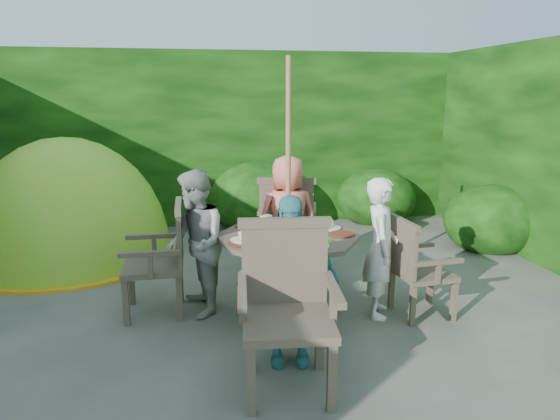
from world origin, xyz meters
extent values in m
plane|color=#4A4742|center=(0.00, 0.00, 0.00)|extent=(60.00, 60.00, 0.00)
cube|color=black|center=(0.00, 4.00, 1.25)|extent=(9.00, 1.00, 2.50)
cylinder|color=#43372C|center=(0.46, 0.32, 0.34)|extent=(0.12, 0.12, 0.68)
cube|color=#43372C|center=(0.46, 0.32, 0.03)|extent=(0.91, 0.27, 0.06)
cube|color=#43372C|center=(0.46, 0.32, 0.03)|extent=(0.27, 0.91, 0.06)
cylinder|color=#43372C|center=(0.46, 0.32, 0.70)|extent=(1.46, 1.46, 0.04)
cylinder|color=green|center=(0.20, 0.18, 0.73)|extent=(0.28, 0.28, 0.00)
cylinder|color=green|center=(0.64, 0.10, 0.73)|extent=(0.28, 0.28, 0.00)
cylinder|color=green|center=(0.27, 0.54, 0.73)|extent=(0.28, 0.28, 0.00)
cylinder|color=green|center=(0.71, 0.45, 0.73)|extent=(0.28, 0.28, 0.00)
cylinder|color=green|center=(0.46, 0.32, 0.73)|extent=(0.28, 0.28, 0.00)
cylinder|color=white|center=(0.83, 0.45, 0.73)|extent=(0.25, 0.25, 0.01)
cylinder|color=white|center=(0.32, 0.70, 0.73)|extent=(0.25, 0.25, 0.01)
cylinder|color=white|center=(0.08, 0.18, 0.73)|extent=(0.25, 0.25, 0.01)
cylinder|color=white|center=(0.59, -0.06, 0.73)|extent=(0.25, 0.25, 0.01)
cylinder|color=red|center=(0.91, 0.23, 0.73)|extent=(0.22, 0.22, 0.01)
cylinder|color=red|center=(0.68, 0.72, 0.73)|extent=(0.22, 0.22, 0.01)
cylinder|color=red|center=(0.14, 0.65, 0.73)|extent=(0.22, 0.22, 0.01)
cylinder|color=red|center=(0.04, 0.12, 0.73)|extent=(0.22, 0.22, 0.01)
cylinder|color=red|center=(0.51, -0.14, 0.73)|extent=(0.22, 0.22, 0.01)
cylinder|color=green|center=(0.68, 0.32, 0.76)|extent=(0.18, 0.18, 0.06)
cylinder|color=olive|center=(0.46, 0.32, 1.10)|extent=(0.05, 0.05, 2.20)
cube|color=#43372C|center=(1.61, 0.10, 0.38)|extent=(0.47, 0.49, 0.04)
cube|color=#43372C|center=(1.82, -0.08, 0.19)|extent=(0.05, 0.05, 0.37)
cube|color=#43372C|center=(1.80, 0.31, 0.19)|extent=(0.05, 0.05, 0.37)
cube|color=#43372C|center=(1.43, -0.11, 0.19)|extent=(0.05, 0.05, 0.37)
cube|color=#43372C|center=(1.41, 0.28, 0.19)|extent=(0.05, 0.05, 0.37)
cube|color=#43372C|center=(1.40, 0.08, 0.62)|extent=(0.07, 0.46, 0.44)
cube|color=#43372C|center=(1.63, -0.13, 0.56)|extent=(0.44, 0.08, 0.04)
cube|color=#43372C|center=(1.60, 0.33, 0.56)|extent=(0.44, 0.08, 0.04)
cube|color=#43372C|center=(-0.70, 0.53, 0.43)|extent=(0.51, 0.53, 0.05)
cube|color=#43372C|center=(-0.93, 0.75, 0.21)|extent=(0.05, 0.05, 0.42)
cube|color=#43372C|center=(-0.92, 0.31, 0.21)|extent=(0.05, 0.05, 0.42)
cube|color=#43372C|center=(-0.49, 0.76, 0.21)|extent=(0.05, 0.05, 0.42)
cube|color=#43372C|center=(-0.48, 0.32, 0.21)|extent=(0.05, 0.05, 0.42)
cube|color=#43372C|center=(-0.46, 0.54, 0.70)|extent=(0.04, 0.52, 0.50)
cube|color=#43372C|center=(-0.71, 0.79, 0.63)|extent=(0.50, 0.05, 0.04)
cube|color=#43372C|center=(-0.70, 0.27, 0.63)|extent=(0.50, 0.05, 0.04)
cube|color=#43372C|center=(0.67, 1.48, 0.46)|extent=(0.67, 0.66, 0.05)
cube|color=#43372C|center=(0.96, 1.65, 0.23)|extent=(0.07, 0.07, 0.45)
cube|color=#43372C|center=(0.50, 1.76, 0.23)|extent=(0.07, 0.07, 0.45)
cube|color=#43372C|center=(0.85, 1.19, 0.23)|extent=(0.07, 0.07, 0.45)
cube|color=#43372C|center=(0.39, 1.30, 0.23)|extent=(0.07, 0.07, 0.45)
cube|color=#43372C|center=(0.61, 1.22, 0.75)|extent=(0.55, 0.18, 0.54)
cube|color=#43372C|center=(0.94, 1.41, 0.68)|extent=(0.18, 0.54, 0.04)
cube|color=#43372C|center=(0.40, 1.54, 0.68)|extent=(0.18, 0.54, 0.04)
cube|color=#43372C|center=(0.24, -0.84, 0.48)|extent=(0.63, 0.61, 0.06)
cube|color=#43372C|center=(-0.03, -1.06, 0.23)|extent=(0.06, 0.06, 0.47)
cube|color=#43372C|center=(0.46, -1.11, 0.23)|extent=(0.06, 0.06, 0.47)
cube|color=#43372C|center=(0.02, -0.58, 0.23)|extent=(0.06, 0.06, 0.47)
cube|color=#43372C|center=(0.50, -0.62, 0.23)|extent=(0.06, 0.06, 0.47)
cube|color=#43372C|center=(0.26, -0.58, 0.78)|extent=(0.58, 0.10, 0.56)
cube|color=#43372C|center=(-0.05, -0.82, 0.70)|extent=(0.11, 0.56, 0.04)
cube|color=#43372C|center=(0.53, -0.87, 0.70)|extent=(0.11, 0.56, 0.04)
imported|color=white|center=(1.24, 0.17, 0.61)|extent=(0.41, 0.51, 1.22)
imported|color=#9D9E99|center=(-0.33, 0.46, 0.64)|extent=(0.57, 0.69, 1.28)
imported|color=#E36F5D|center=(0.60, 1.10, 0.66)|extent=(0.68, 0.48, 1.31)
imported|color=teal|center=(0.31, -0.47, 0.62)|extent=(0.76, 0.40, 1.24)
ellipsoid|color=#7DD629|center=(-1.81, 2.37, 0.00)|extent=(2.56, 2.56, 2.84)
ellipsoid|color=black|center=(-1.89, 1.57, 0.00)|extent=(0.84, 0.50, 0.98)
cylinder|color=orange|center=(-1.81, 2.37, 0.02)|extent=(2.49, 2.49, 0.03)
camera|label=1|loc=(-0.32, -3.73, 1.91)|focal=32.00mm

